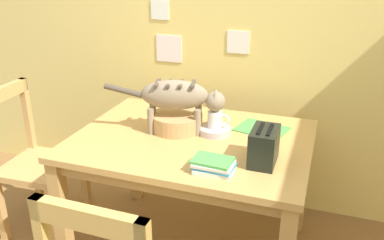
# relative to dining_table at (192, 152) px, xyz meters

# --- Properties ---
(wall_rear) EXTENTS (4.36, 0.11, 2.50)m
(wall_rear) POSITION_rel_dining_table_xyz_m (0.09, 0.73, 0.58)
(wall_rear) COLOR #EED572
(wall_rear) RESTS_ON ground_plane
(dining_table) EXTENTS (1.26, 0.95, 0.75)m
(dining_table) POSITION_rel_dining_table_xyz_m (0.00, 0.00, 0.00)
(dining_table) COLOR tan
(dining_table) RESTS_ON ground_plane
(cat) EXTENTS (0.64, 0.22, 0.30)m
(cat) POSITION_rel_dining_table_xyz_m (-0.09, 0.04, 0.29)
(cat) COLOR gray
(cat) RESTS_ON dining_table
(saucer_bowl) EXTENTS (0.18, 0.18, 0.04)m
(saucer_bowl) POSITION_rel_dining_table_xyz_m (0.10, 0.09, 0.11)
(saucer_bowl) COLOR #BAACB0
(saucer_bowl) RESTS_ON dining_table
(coffee_mug) EXTENTS (0.12, 0.08, 0.09)m
(coffee_mug) POSITION_rel_dining_table_xyz_m (0.10, 0.09, 0.17)
(coffee_mug) COLOR white
(coffee_mug) RESTS_ON saucer_bowl
(magazine) EXTENTS (0.31, 0.28, 0.01)m
(magazine) POSITION_rel_dining_table_xyz_m (0.34, 0.23, 0.09)
(magazine) COLOR #4C9A4E
(magazine) RESTS_ON dining_table
(book_stack) EXTENTS (0.20, 0.14, 0.06)m
(book_stack) POSITION_rel_dining_table_xyz_m (0.22, -0.32, 0.12)
(book_stack) COLOR silver
(book_stack) RESTS_ON dining_table
(wicker_basket) EXTENTS (0.29, 0.29, 0.09)m
(wicker_basket) POSITION_rel_dining_table_xyz_m (-0.11, 0.07, 0.14)
(wicker_basket) COLOR tan
(wicker_basket) RESTS_ON dining_table
(toaster) EXTENTS (0.12, 0.20, 0.18)m
(toaster) POSITION_rel_dining_table_xyz_m (0.41, -0.16, 0.17)
(toaster) COLOR black
(toaster) RESTS_ON dining_table
(wooden_chair_far) EXTENTS (0.44, 0.44, 0.95)m
(wooden_chair_far) POSITION_rel_dining_table_xyz_m (-1.01, -0.09, -0.20)
(wooden_chair_far) COLOR tan
(wooden_chair_far) RESTS_ON ground_plane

